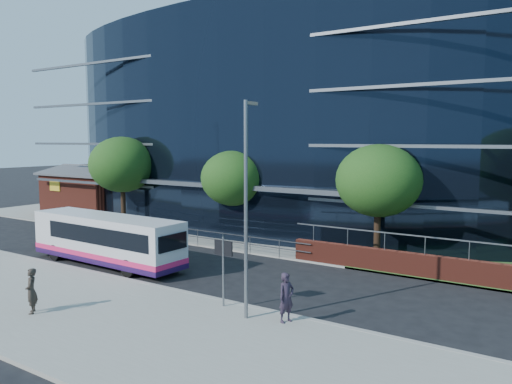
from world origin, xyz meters
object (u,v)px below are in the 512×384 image
Objects in this scene: tree_far_a at (122,165)px; tree_far_b at (233,178)px; city_bus at (107,239)px; streetlight_east at (246,203)px; brick_pavilion at (94,191)px; pedestrian_b at (31,291)px; pedestrian at (286,297)px; tree_far_c at (378,181)px; street_sign at (223,257)px.

tree_far_a is 10.03m from tree_far_b.
streetlight_east is at bearing -12.92° from city_bus.
brick_pavilion is 1.42× the size of tree_far_b.
city_bus is at bearing 157.98° from pedestrian_b.
brick_pavilion is 4.74× the size of pedestrian.
tree_far_b is at bearing 177.14° from tree_far_c.
city_bus is (-12.00, -8.31, -3.12)m from tree_far_c.
tree_far_b is (10.00, 0.50, -0.65)m from tree_far_a.
brick_pavilion is 1.23× the size of tree_far_a.
street_sign is at bearing 158.64° from streetlight_east.
tree_far_b reaches higher than city_bus.
street_sign is 1.54× the size of pedestrian.
streetlight_east is at bearing -52.37° from tree_far_b.
brick_pavilion reaches higher than street_sign.
streetlight_east reaches higher than city_bus.
tree_far_b is at bearing 127.63° from streetlight_east.
streetlight_east reaches higher than tree_far_c.
streetlight_east reaches higher than tree_far_b.
pedestrian is 9.69m from pedestrian_b.
street_sign is at bearing -31.17° from tree_far_a.
streetlight_east is at bearing -30.46° from tree_far_a.
pedestrian_b is at bearing -140.45° from street_sign.
tree_far_c is 0.81× the size of streetlight_east.
brick_pavilion is at bearing 168.12° from tree_far_b.
tree_far_b is 9.46m from city_bus.
brick_pavilion is 3.07× the size of street_sign.
tree_far_b is at bearing 62.51° from pedestrian.
pedestrian is at bearing -2.81° from street_sign.
tree_far_a reaches higher than street_sign.
tree_far_c is (29.00, -4.50, 2.60)m from brick_pavilion.
brick_pavilion is 4.96× the size of pedestrian_b.
tree_far_c is at bearing 0.00° from tree_far_a.
tree_far_c is at bearing 21.96° from pedestrian.
pedestrian_b is at bearing -118.09° from tree_far_c.
brick_pavilion is 29.46m from tree_far_c.
tree_far_b is at bearing 2.86° from tree_far_a.
tree_far_b is (-7.50, 11.09, 2.06)m from street_sign.
street_sign is 3.14m from pedestrian.
tree_far_b reaches higher than brick_pavilion.
pedestrian is at bearing -47.08° from tree_far_b.
tree_far_a is 3.84× the size of pedestrian.
city_bus is (-9.50, 2.27, -0.73)m from street_sign.
tree_far_a reaches higher than tree_far_b.
brick_pavilion is at bearing 144.66° from city_bus.
tree_far_c reaches higher than tree_far_b.
tree_far_b is at bearing 135.58° from pedestrian_b.
tree_far_c is (10.00, -0.50, 0.33)m from tree_far_b.
streetlight_east is at bearing 126.59° from pedestrian.
tree_far_b is 0.61× the size of city_bus.
streetlight_east is at bearing -21.36° from street_sign.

